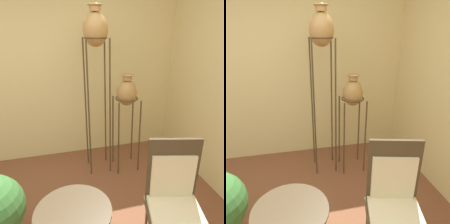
# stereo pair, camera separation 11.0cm
# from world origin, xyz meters

# --- Properties ---
(wall_back) EXTENTS (7.88, 0.06, 2.70)m
(wall_back) POSITION_xyz_m (0.00, 1.97, 1.35)
(wall_back) COLOR beige
(wall_back) RESTS_ON ground_plane
(vase_stand_tall) EXTENTS (0.30, 0.30, 2.19)m
(vase_stand_tall) POSITION_xyz_m (0.62, 1.41, 1.85)
(vase_stand_tall) COLOR #473823
(vase_stand_tall) RESTS_ON ground_plane
(vase_stand_medium) EXTENTS (0.32, 0.32, 1.39)m
(vase_stand_medium) POSITION_xyz_m (1.00, 1.33, 1.11)
(vase_stand_medium) COLOR #473823
(vase_stand_medium) RESTS_ON ground_plane
(chair) EXTENTS (0.56, 0.55, 1.11)m
(chair) POSITION_xyz_m (0.97, -0.03, 0.63)
(chair) COLOR #473823
(chair) RESTS_ON ground_plane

